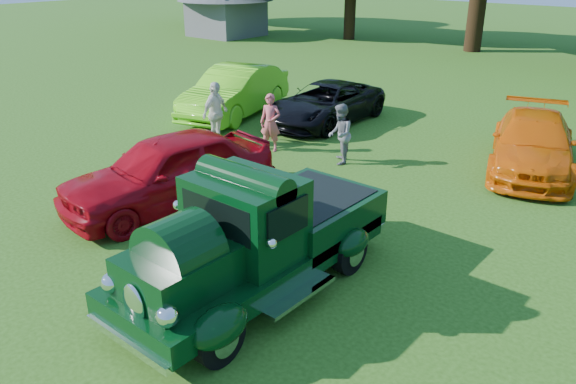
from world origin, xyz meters
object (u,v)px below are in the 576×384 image
Objects in this scene: spectator_pink at (270,123)px; spectator_white at (215,114)px; hero_pickup at (257,240)px; spectator_grey at (340,134)px; back_car_lime at (235,92)px; back_car_black at (325,103)px; red_convertible at (169,171)px; back_car_orange at (533,143)px.

spectator_pink is 0.88× the size of spectator_white.
spectator_grey is at bearing 112.72° from hero_pickup.
back_car_lime is 1.07× the size of back_car_black.
red_convertible reaches higher than spectator_pink.
hero_pickup is at bearing -72.25° from spectator_pink.
back_car_black is at bearing 161.53° from back_car_orange.
hero_pickup is 1.10× the size of back_car_black.
red_convertible reaches higher than back_car_black.
hero_pickup is at bearing -8.45° from red_convertible.
hero_pickup reaches higher than back_car_orange.
back_car_black is at bearing 7.22° from back_car_lime.
back_car_lime is at bearing 127.20° from spectator_pink.
spectator_pink is (-4.56, 5.47, -0.07)m from hero_pickup.
spectator_pink is at bearing 110.24° from red_convertible.
spectator_white is at bearing -70.58° from back_car_lime.
back_car_black is at bearing 109.36° from red_convertible.
red_convertible is 3.00× the size of spectator_grey.
back_car_lime is 9.67m from back_car_orange.
spectator_grey is at bearing -32.16° from back_car_lime.
back_car_lime is 3.15× the size of spectator_grey.
spectator_white reaches higher than back_car_orange.
back_car_black is at bearing 76.73° from spectator_pink.
back_car_black is at bearing -25.38° from spectator_white.
spectator_grey reaches higher than back_car_black.
spectator_pink is (-0.81, 4.26, -0.00)m from red_convertible.
spectator_white reaches higher than spectator_pink.
back_car_black is 3.33m from spectator_pink.
spectator_white is (-1.60, -0.60, 0.11)m from spectator_pink.
back_car_orange is (6.67, -0.09, 0.05)m from back_car_black.
spectator_pink reaches higher than back_car_black.
back_car_orange is at bearing -3.36° from back_car_black.
back_car_black is (-1.32, 7.55, -0.16)m from red_convertible.
back_car_lime is 2.74× the size of spectator_white.
spectator_pink is at bearing -79.23° from spectator_white.
spectator_grey is (2.10, 0.39, -0.01)m from spectator_pink.
back_car_orange is at bearing 90.76° from spectator_grey.
back_car_lime is 3.23m from spectator_white.
spectator_white is at bearing -171.67° from back_car_orange.
back_car_lime reaches higher than back_car_black.
spectator_white is (-6.15, 4.88, 0.04)m from hero_pickup.
back_car_orange is 4.93m from spectator_grey.
back_car_lime is 3.19m from back_car_black.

